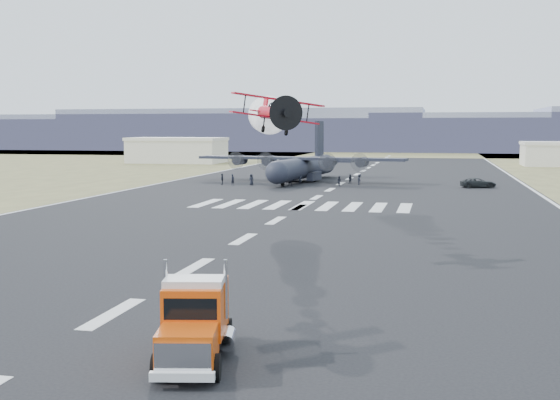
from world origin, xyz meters
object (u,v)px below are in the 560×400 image
(crew_e, at_px, (251,180))
(crew_h, at_px, (350,179))
(aerobatic_biplane, at_px, (274,111))
(crew_d, at_px, (222,179))
(transport_aircraft, at_px, (303,166))
(crew_c, at_px, (359,180))
(support_vehicle, at_px, (478,183))
(hangar_left, at_px, (177,150))
(crew_f, at_px, (290,180))
(semi_truck, at_px, (195,319))
(crew_g, at_px, (300,179))
(crew_a, at_px, (233,180))
(crew_b, at_px, (339,181))

(crew_e, height_order, crew_h, crew_e)
(aerobatic_biplane, relative_size, crew_d, 3.45)
(aerobatic_biplane, xyz_separation_m, crew_e, (-18.59, 63.76, -9.35))
(transport_aircraft, xyz_separation_m, crew_c, (10.26, -5.12, -1.84))
(transport_aircraft, distance_m, crew_e, 11.68)
(support_vehicle, height_order, crew_e, crew_e)
(hangar_left, xyz_separation_m, crew_e, (38.31, -67.13, -2.52))
(aerobatic_biplane, xyz_separation_m, crew_c, (-1.62, 68.02, -9.37))
(crew_f, bearing_deg, crew_d, 170.75)
(crew_c, distance_m, crew_e, 17.50)
(semi_truck, relative_size, crew_d, 4.19)
(hangar_left, bearing_deg, crew_g, -54.56)
(semi_truck, height_order, crew_f, semi_truck)
(support_vehicle, height_order, crew_a, crew_a)
(semi_truck, xyz_separation_m, crew_f, (-13.58, 83.40, -0.73))
(transport_aircraft, height_order, support_vehicle, transport_aircraft)
(semi_truck, distance_m, transport_aircraft, 93.85)
(crew_f, xyz_separation_m, crew_g, (1.08, 2.91, -0.07))
(crew_c, distance_m, crew_f, 11.43)
(hangar_left, distance_m, crew_c, 83.75)
(hangar_left, bearing_deg, crew_f, -56.38)
(support_vehicle, bearing_deg, semi_truck, 156.52)
(crew_e, height_order, crew_f, crew_f)
(hangar_left, height_order, crew_h, hangar_left)
(semi_truck, relative_size, crew_b, 4.77)
(crew_a, relative_size, crew_d, 0.99)
(crew_a, distance_m, crew_h, 19.33)
(hangar_left, distance_m, aerobatic_biplane, 142.89)
(hangar_left, height_order, crew_f, hangar_left)
(crew_g, bearing_deg, hangar_left, 91.27)
(crew_b, relative_size, crew_d, 0.88)
(crew_a, height_order, crew_e, crew_a)
(support_vehicle, xyz_separation_m, crew_d, (-40.41, -2.89, 0.15))
(crew_f, bearing_deg, aerobatic_biplane, -88.37)
(crew_a, distance_m, crew_e, 3.01)
(crew_a, height_order, crew_c, crew_a)
(crew_b, bearing_deg, crew_d, 47.30)
(semi_truck, bearing_deg, crew_f, 87.50)
(crew_a, relative_size, crew_b, 1.13)
(hangar_left, relative_size, crew_g, 14.93)
(hangar_left, relative_size, crew_f, 13.71)
(hangar_left, height_order, crew_c, hangar_left)
(crew_d, height_order, crew_f, crew_d)
(transport_aircraft, relative_size, crew_f, 20.31)
(crew_b, bearing_deg, crew_c, -87.11)
(crew_f, bearing_deg, crew_g, 60.46)
(transport_aircraft, height_order, crew_c, transport_aircraft)
(hangar_left, xyz_separation_m, semi_truck, (58.29, -150.65, -1.79))
(crew_a, height_order, crew_d, crew_d)
(hangar_left, relative_size, crew_d, 13.68)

